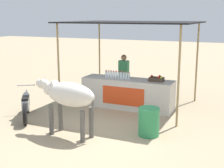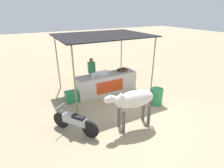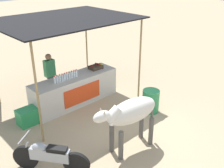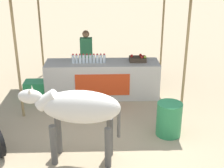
% 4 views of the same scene
% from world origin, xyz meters
% --- Properties ---
extents(ground_plane, '(60.00, 60.00, 0.00)m').
position_xyz_m(ground_plane, '(0.00, 0.00, 0.00)').
color(ground_plane, tan).
extents(stall_counter, '(3.00, 0.82, 0.96)m').
position_xyz_m(stall_counter, '(0.00, 2.20, 0.48)').
color(stall_counter, beige).
rests_on(stall_counter, ground).
extents(water_bottle_row, '(0.88, 0.07, 0.25)m').
position_xyz_m(water_bottle_row, '(-0.35, 2.15, 1.07)').
color(water_bottle_row, silver).
rests_on(water_bottle_row, stall_counter).
extents(fruit_crate, '(0.44, 0.32, 0.18)m').
position_xyz_m(fruit_crate, '(0.95, 2.25, 1.03)').
color(fruit_crate, '#3F3326').
rests_on(fruit_crate, stall_counter).
extents(vendor_behind_counter, '(0.34, 0.22, 1.65)m').
position_xyz_m(vendor_behind_counter, '(-0.45, 2.95, 0.85)').
color(vendor_behind_counter, '#383842').
rests_on(vendor_behind_counter, ground).
extents(cooler_box, '(0.60, 0.44, 0.48)m').
position_xyz_m(cooler_box, '(-1.77, 2.10, 0.24)').
color(cooler_box, '#268C4C').
rests_on(cooler_box, ground).
extents(water_barrel, '(0.53, 0.53, 0.73)m').
position_xyz_m(water_barrel, '(1.39, 0.12, 0.36)').
color(water_barrel, '#2D8C51').
rests_on(water_barrel, ground).
extents(cow, '(1.85, 0.68, 1.44)m').
position_xyz_m(cow, '(-0.44, -0.70, 1.03)').
color(cow, silver).
rests_on(cow, ground).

